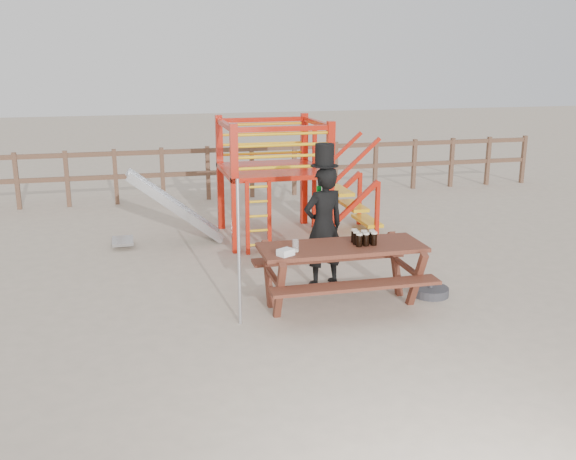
% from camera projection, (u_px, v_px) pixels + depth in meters
% --- Properties ---
extents(ground, '(60.00, 60.00, 0.00)m').
position_uv_depth(ground, '(321.00, 312.00, 8.05)').
color(ground, '#BDAA93').
rests_on(ground, ground).
extents(back_fence, '(15.09, 0.09, 1.20)m').
position_uv_depth(back_fence, '(230.00, 166.00, 14.41)').
color(back_fence, brown).
rests_on(back_fence, ground).
extents(playground_fort, '(4.71, 1.84, 2.10)m').
position_uv_depth(playground_fort, '(268.00, 178.00, 11.15)').
color(playground_fort, red).
rests_on(playground_fort, ground).
extents(picnic_table, '(2.10, 1.46, 0.81)m').
position_uv_depth(picnic_table, '(341.00, 268.00, 8.15)').
color(picnic_table, brown).
rests_on(picnic_table, ground).
extents(man_with_hat, '(0.69, 0.54, 1.99)m').
position_uv_depth(man_with_hat, '(324.00, 223.00, 8.81)').
color(man_with_hat, black).
rests_on(man_with_hat, ground).
extents(metal_pole, '(0.04, 0.04, 1.77)m').
position_uv_depth(metal_pole, '(239.00, 254.00, 7.48)').
color(metal_pole, '#B2B2B7').
rests_on(metal_pole, ground).
extents(parasol_base, '(0.49, 0.49, 0.21)m').
position_uv_depth(parasol_base, '(430.00, 291.00, 8.61)').
color(parasol_base, '#343338').
rests_on(parasol_base, ground).
extents(paper_bag, '(0.23, 0.21, 0.08)m').
position_uv_depth(paper_bag, '(286.00, 252.00, 7.65)').
color(paper_bag, white).
rests_on(paper_bag, picnic_table).
extents(stout_pints, '(0.29, 0.29, 0.17)m').
position_uv_depth(stout_pints, '(364.00, 238.00, 8.10)').
color(stout_pints, black).
rests_on(stout_pints, picnic_table).
extents(empty_glasses, '(0.08, 0.08, 0.15)m').
position_uv_depth(empty_glasses, '(296.00, 246.00, 7.80)').
color(empty_glasses, silver).
rests_on(empty_glasses, picnic_table).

